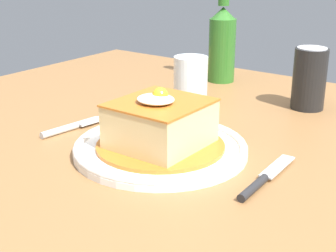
{
  "coord_description": "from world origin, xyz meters",
  "views": [
    {
      "loc": [
        0.51,
        -0.69,
        1.06
      ],
      "look_at": [
        0.07,
        -0.09,
        0.79
      ],
      "focal_mm": 53.52,
      "sensor_mm": 36.0,
      "label": 1
    }
  ],
  "objects": [
    {
      "name": "fork",
      "position": [
        -0.13,
        -0.12,
        0.75
      ],
      "size": [
        0.03,
        0.14,
        0.01
      ],
      "color": "silver",
      "rests_on": "dining_table"
    },
    {
      "name": "beer_bottle_green",
      "position": [
        -0.09,
        0.34,
        0.85
      ],
      "size": [
        0.06,
        0.06,
        0.27
      ],
      "color": "#2D6B23",
      "rests_on": "dining_table"
    },
    {
      "name": "sandwich_meal",
      "position": [
        0.07,
        -0.11,
        0.79
      ],
      "size": [
        0.2,
        0.2,
        0.1
      ],
      "color": "#C66B23",
      "rests_on": "main_plate"
    },
    {
      "name": "dining_table",
      "position": [
        0.0,
        0.0,
        0.64
      ],
      "size": [
        1.12,
        0.97,
        0.75
      ],
      "color": "olive",
      "rests_on": "ground_plane"
    },
    {
      "name": "drinking_glass",
      "position": [
        -0.03,
        0.12,
        0.79
      ],
      "size": [
        0.07,
        0.07,
        0.1
      ],
      "color": "#3F2314",
      "rests_on": "dining_table"
    },
    {
      "name": "soda_can",
      "position": [
        0.16,
        0.26,
        0.81
      ],
      "size": [
        0.07,
        0.07,
        0.12
      ],
      "color": "black",
      "rests_on": "dining_table"
    },
    {
      "name": "main_plate",
      "position": [
        0.07,
        -0.11,
        0.76
      ],
      "size": [
        0.28,
        0.28,
        0.02
      ],
      "color": "white",
      "rests_on": "dining_table"
    },
    {
      "name": "knife",
      "position": [
        0.25,
        -0.11,
        0.75
      ],
      "size": [
        0.02,
        0.17,
        0.01
      ],
      "color": "#262628",
      "rests_on": "dining_table"
    }
  ]
}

